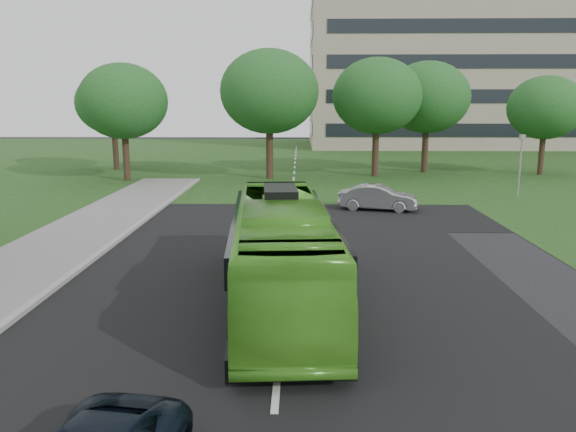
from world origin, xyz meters
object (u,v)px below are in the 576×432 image
object	(u,v)px
tree_park_f	(113,103)
sedan	(378,197)
office_building	(461,51)
tree_park_e	(546,108)
tree_park_b	(269,92)
tree_park_d	(427,98)
camera_pole	(521,157)
bus	(282,252)
tree_park_a	(123,101)
tree_park_c	(377,96)

from	to	relation	value
tree_park_f	sedan	bearing A→B (deg)	-42.62
office_building	tree_park_e	distance (m)	33.73
tree_park_f	tree_park_b	bearing A→B (deg)	-23.04
tree_park_b	sedan	world-z (taller)	tree_park_b
tree_park_d	tree_park_f	size ratio (longest dim) A/B	1.08
office_building	sedan	distance (m)	52.86
office_building	tree_park_b	size ratio (longest dim) A/B	4.16
tree_park_d	camera_pole	xyz separation A→B (m)	(3.04, -12.49, -3.66)
sedan	tree_park_e	bearing A→B (deg)	-30.74
office_building	sedan	bearing A→B (deg)	-109.61
tree_park_e	bus	xyz separation A→B (m)	(-19.90, -30.08, -3.82)
tree_park_a	tree_park_f	distance (m)	7.80
bus	tree_park_c	bearing A→B (deg)	73.26
tree_park_e	tree_park_c	bearing A→B (deg)	-175.15
tree_park_c	tree_park_d	size ratio (longest dim) A/B	1.01
tree_park_a	tree_park_f	size ratio (longest dim) A/B	1.02
sedan	camera_pole	distance (m)	10.38
tree_park_b	bus	xyz separation A→B (m)	(1.79, -27.19, -5.01)
tree_park_f	camera_pole	bearing A→B (deg)	-25.61
tree_park_d	camera_pole	bearing A→B (deg)	-76.31
tree_park_a	tree_park_b	world-z (taller)	tree_park_b
tree_park_b	camera_pole	xyz separation A→B (m)	(15.70, -8.26, -4.04)
tree_park_f	bus	distance (m)	36.69
office_building	tree_park_e	bearing A→B (deg)	-93.66
tree_park_b	tree_park_c	world-z (taller)	tree_park_b
tree_park_c	tree_park_e	size ratio (longest dim) A/B	1.17
tree_park_d	camera_pole	distance (m)	13.37
office_building	tree_park_e	xyz separation A→B (m)	(-2.10, -32.89, -7.19)
tree_park_a	bus	bearing A→B (deg)	-64.48
tree_park_e	tree_park_a	bearing A→B (deg)	-172.54
tree_park_a	tree_park_b	distance (m)	10.66
tree_park_c	camera_pole	bearing A→B (deg)	-53.30
tree_park_d	sedan	world-z (taller)	tree_park_d
tree_park_a	tree_park_e	bearing A→B (deg)	7.46
tree_park_d	tree_park_e	size ratio (longest dim) A/B	1.16
tree_park_d	camera_pole	size ratio (longest dim) A/B	2.37
tree_park_c	bus	xyz separation A→B (m)	(-6.44, -28.94, -4.71)
office_building	tree_park_d	bearing A→B (deg)	-109.45
tree_park_c	tree_park_e	xyz separation A→B (m)	(13.45, 1.14, -0.89)
office_building	sedan	xyz separation A→B (m)	(-17.29, -48.53, -11.82)
bus	camera_pole	world-z (taller)	camera_pole
tree_park_b	bus	size ratio (longest dim) A/B	0.90
camera_pole	tree_park_d	bearing A→B (deg)	79.68
office_building	tree_park_c	world-z (taller)	office_building
tree_park_b	tree_park_c	size ratio (longest dim) A/B	1.05
tree_park_f	camera_pole	distance (m)	32.73
bus	sedan	world-z (taller)	bus
tree_park_c	camera_pole	size ratio (longest dim) A/B	2.40
tree_park_b	tree_park_f	size ratio (longest dim) A/B	1.16
tree_park_b	sedan	size ratio (longest dim) A/B	2.33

